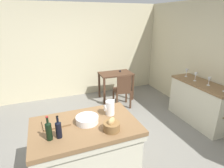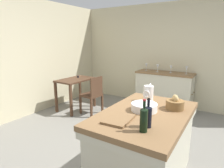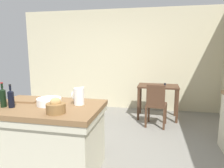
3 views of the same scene
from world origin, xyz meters
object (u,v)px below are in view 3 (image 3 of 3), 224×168
at_px(wine_bottle_dark, 11,98).
at_px(island_table, 47,136).
at_px(wash_bowl, 49,101).
at_px(cutting_board, 27,100).
at_px(bread_basket, 56,107).
at_px(pitcher, 79,96).
at_px(wooden_chair, 156,104).
at_px(wine_bottle_amber, 3,97).
at_px(writing_desk, 158,91).

bearing_deg(wine_bottle_dark, island_table, 24.88).
height_order(wash_bowl, cutting_board, wash_bowl).
bearing_deg(bread_basket, pitcher, 72.67).
xyz_separation_m(wooden_chair, cutting_board, (-1.75, -1.69, 0.41)).
relative_size(island_table, wine_bottle_amber, 4.62).
bearing_deg(writing_desk, wine_bottle_dark, -124.77).
xyz_separation_m(pitcher, wine_bottle_amber, (-0.86, -0.29, 0.01)).
xyz_separation_m(pitcher, wine_bottle_dark, (-0.75, -0.29, 0.00)).
bearing_deg(wash_bowl, wine_bottle_dark, -153.04).
distance_m(pitcher, wine_bottle_dark, 0.81).
relative_size(wooden_chair, wash_bowl, 2.92).
relative_size(wooden_chair, bread_basket, 4.18).
xyz_separation_m(wine_bottle_dark, wine_bottle_amber, (-0.11, -0.00, 0.01)).
bearing_deg(wine_bottle_dark, cutting_board, 91.67).
height_order(writing_desk, wine_bottle_amber, wine_bottle_amber).
relative_size(writing_desk, pitcher, 3.57).
height_order(cutting_board, wine_bottle_amber, wine_bottle_amber).
height_order(wine_bottle_dark, wine_bottle_amber, wine_bottle_amber).
xyz_separation_m(wash_bowl, wine_bottle_amber, (-0.50, -0.20, 0.08)).
bearing_deg(wash_bowl, cutting_board, 163.73).
bearing_deg(wooden_chair, wash_bowl, -126.82).
bearing_deg(wine_bottle_amber, bread_basket, -6.91).
distance_m(island_table, cutting_board, 0.57).
distance_m(writing_desk, wine_bottle_dark, 3.15).
distance_m(island_table, wine_bottle_amber, 0.72).
xyz_separation_m(island_table, cutting_board, (-0.36, 0.15, 0.42)).
height_order(island_table, wine_bottle_dark, wine_bottle_dark).
bearing_deg(wine_bottle_amber, wash_bowl, 21.96).
distance_m(wooden_chair, wash_bowl, 2.30).
bearing_deg(writing_desk, bread_basket, -113.43).
bearing_deg(wine_bottle_amber, wooden_chair, 47.33).
bearing_deg(wine_bottle_dark, wine_bottle_amber, -178.44).
bearing_deg(pitcher, wine_bottle_dark, -158.75).
xyz_separation_m(island_table, wash_bowl, (0.04, 0.04, 0.45)).
distance_m(wooden_chair, wine_bottle_amber, 2.78).
bearing_deg(cutting_board, wine_bottle_amber, -107.50).
bearing_deg(pitcher, wash_bowl, -165.43).
relative_size(pitcher, bread_basket, 1.20).
height_order(wooden_chair, bread_basket, bread_basket).
bearing_deg(wooden_chair, pitcher, -120.07).
xyz_separation_m(wash_bowl, bread_basket, (0.24, -0.29, 0.02)).
relative_size(pitcher, wine_bottle_amber, 0.84).
distance_m(bread_basket, wine_bottle_amber, 0.75).
bearing_deg(wash_bowl, pitcher, 14.57).
xyz_separation_m(island_table, wine_bottle_dark, (-0.35, -0.16, 0.52)).
bearing_deg(pitcher, wine_bottle_amber, -161.07).
xyz_separation_m(wooden_chair, bread_basket, (-1.11, -2.10, 0.47)).
bearing_deg(pitcher, wooden_chair, 59.93).
height_order(pitcher, wine_bottle_amber, wine_bottle_amber).
bearing_deg(bread_basket, wine_bottle_amber, 173.09).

